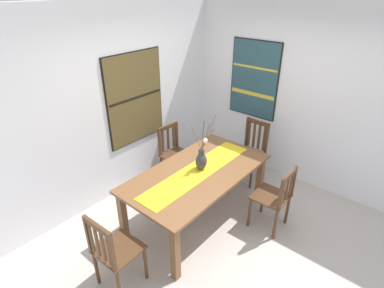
% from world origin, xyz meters
% --- Properties ---
extents(ground_plane, '(6.40, 6.40, 0.03)m').
position_xyz_m(ground_plane, '(0.00, 0.00, -0.01)').
color(ground_plane, '#B2A89E').
extents(wall_back, '(6.40, 0.12, 2.70)m').
position_xyz_m(wall_back, '(0.00, 1.86, 1.35)').
color(wall_back, silver).
rests_on(wall_back, ground_plane).
extents(wall_side, '(0.12, 6.40, 2.70)m').
position_xyz_m(wall_side, '(1.86, 0.00, 1.35)').
color(wall_side, silver).
rests_on(wall_side, ground_plane).
extents(dining_table, '(1.93, 1.02, 0.76)m').
position_xyz_m(dining_table, '(0.02, 0.49, 0.66)').
color(dining_table, brown).
rests_on(dining_table, ground_plane).
extents(table_runner, '(1.78, 0.36, 0.01)m').
position_xyz_m(table_runner, '(0.02, 0.49, 0.76)').
color(table_runner, gold).
rests_on(table_runner, dining_table).
extents(centerpiece_vase, '(0.26, 0.19, 0.74)m').
position_xyz_m(centerpiece_vase, '(0.09, 0.48, 0.91)').
color(centerpiece_vase, '#333338').
rests_on(centerpiece_vase, dining_table).
extents(chair_0, '(0.43, 0.43, 0.98)m').
position_xyz_m(chair_0, '(1.33, 0.47, 0.51)').
color(chair_0, '#4C301C').
rests_on(chair_0, ground_plane).
extents(chair_1, '(0.44, 0.44, 0.94)m').
position_xyz_m(chair_1, '(-1.32, 0.47, 0.49)').
color(chair_1, '#4C301C').
rests_on(chair_1, ground_plane).
extents(chair_2, '(0.45, 0.45, 0.93)m').
position_xyz_m(chair_2, '(0.52, 1.36, 0.49)').
color(chair_2, '#4C301C').
rests_on(chair_2, ground_plane).
extents(chair_3, '(0.43, 0.43, 0.90)m').
position_xyz_m(chair_3, '(0.53, -0.35, 0.48)').
color(chair_3, '#4C301C').
rests_on(chair_3, ground_plane).
extents(painting_on_back_wall, '(1.00, 0.05, 1.33)m').
position_xyz_m(painting_on_back_wall, '(0.18, 1.79, 1.38)').
color(painting_on_back_wall, black).
extents(painting_on_side_wall, '(0.05, 0.83, 1.22)m').
position_xyz_m(painting_on_side_wall, '(1.79, 0.78, 1.49)').
color(painting_on_side_wall, black).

